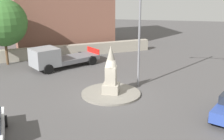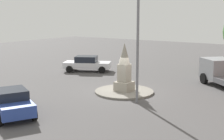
# 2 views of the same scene
# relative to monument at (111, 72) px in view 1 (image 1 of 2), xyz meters

# --- Properties ---
(ground_plane) EXTENTS (80.00, 80.00, 0.00)m
(ground_plane) POSITION_rel_monument_xyz_m (0.00, 0.00, -1.63)
(ground_plane) COLOR #4F4C4C
(traffic_island) EXTENTS (4.12, 4.12, 0.13)m
(traffic_island) POSITION_rel_monument_xyz_m (0.00, 0.00, -1.56)
(traffic_island) COLOR gray
(traffic_island) RESTS_ON ground
(monument) EXTENTS (1.10, 1.10, 3.36)m
(monument) POSITION_rel_monument_xyz_m (0.00, 0.00, 0.00)
(monument) COLOR #9E9687
(monument) RESTS_ON traffic_island
(streetlamp) EXTENTS (3.45, 0.28, 8.87)m
(streetlamp) POSITION_rel_monument_xyz_m (-1.72, -2.03, 3.64)
(streetlamp) COLOR slate
(streetlamp) RESTS_ON ground
(truck_grey_near_island) EXTENTS (5.71, 6.01, 2.00)m
(truck_grey_near_island) POSITION_rel_monument_xyz_m (5.87, -5.33, -0.65)
(truck_grey_near_island) COLOR gray
(truck_grey_near_island) RESTS_ON ground
(stone_boundary_wall) EXTENTS (15.16, 9.18, 1.19)m
(stone_boundary_wall) POSITION_rel_monument_xyz_m (5.73, -9.90, -1.03)
(stone_boundary_wall) COLOR #9E9687
(stone_boundary_wall) RESTS_ON ground
(tree_near_wall) EXTENTS (4.30, 4.30, 6.09)m
(tree_near_wall) POSITION_rel_monument_xyz_m (10.84, -5.78, 2.31)
(tree_near_wall) COLOR brown
(tree_near_wall) RESTS_ON ground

